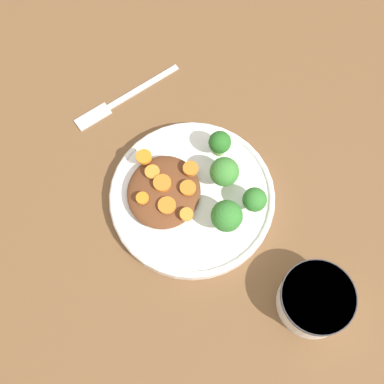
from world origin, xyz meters
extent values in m
plane|color=brown|center=(0.00, 0.00, 0.00)|extent=(4.00, 4.00, 0.00)
cylinder|color=white|center=(0.00, 0.00, 0.01)|extent=(0.26, 0.26, 0.02)
torus|color=white|center=(0.00, 0.00, 0.02)|extent=(0.25, 0.25, 0.01)
cylinder|color=white|center=(-0.12, -0.20, 0.03)|extent=(0.10, 0.10, 0.05)
cylinder|color=#333338|center=(-0.12, -0.20, 0.05)|extent=(0.11, 0.11, 0.01)
cylinder|color=white|center=(-0.12, -0.20, 0.04)|extent=(0.08, 0.08, 0.01)
ellipsoid|color=brown|center=(-0.01, 0.04, 0.03)|extent=(0.12, 0.11, 0.03)
cylinder|color=#759E51|center=(0.00, -0.09, 0.03)|extent=(0.02, 0.02, 0.02)
sphere|color=#337A2D|center=(0.00, -0.09, 0.05)|extent=(0.04, 0.04, 0.04)
cylinder|color=#759E51|center=(-0.04, -0.06, 0.03)|extent=(0.02, 0.02, 0.02)
sphere|color=#337A2D|center=(-0.04, -0.06, 0.06)|extent=(0.05, 0.05, 0.05)
cylinder|color=#759E51|center=(0.08, -0.03, 0.03)|extent=(0.02, 0.02, 0.02)
sphere|color=#286B23|center=(0.08, -0.03, 0.05)|extent=(0.04, 0.04, 0.04)
cylinder|color=#7FA85B|center=(0.03, -0.04, 0.03)|extent=(0.02, 0.02, 0.03)
sphere|color=#3D8433|center=(0.03, -0.04, 0.06)|extent=(0.04, 0.04, 0.04)
cylinder|color=orange|center=(0.00, 0.01, 0.05)|extent=(0.02, 0.02, 0.01)
cylinder|color=orange|center=(0.02, 0.06, 0.05)|extent=(0.02, 0.02, 0.00)
cylinder|color=orange|center=(-0.03, 0.07, 0.05)|extent=(0.02, 0.02, 0.00)
cylinder|color=orange|center=(0.04, 0.08, 0.05)|extent=(0.02, 0.02, 0.01)
cylinder|color=orange|center=(-0.03, 0.03, 0.05)|extent=(0.03, 0.03, 0.00)
cylinder|color=orange|center=(0.03, 0.01, 0.05)|extent=(0.02, 0.02, 0.01)
cylinder|color=orange|center=(0.00, 0.05, 0.05)|extent=(0.03, 0.03, 0.01)
cylinder|color=orange|center=(-0.04, 0.00, 0.05)|extent=(0.02, 0.02, 0.01)
cube|color=silver|center=(0.19, 0.12, 0.00)|extent=(0.11, 0.10, 0.01)
cube|color=silver|center=(0.11, 0.19, 0.00)|extent=(0.06, 0.06, 0.01)
camera|label=1|loc=(-0.29, -0.06, 0.78)|focal=50.00mm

